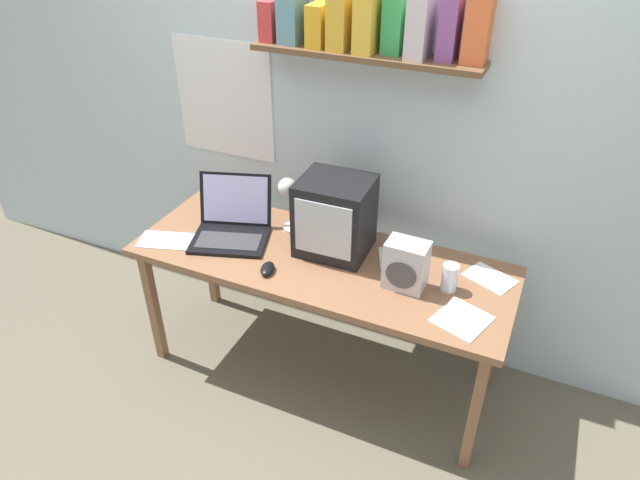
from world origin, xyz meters
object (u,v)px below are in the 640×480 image
object	(u,v)px
corner_desk	(320,269)
laptop	(232,222)
space_heater	(406,265)
computer_mouse	(268,269)
juice_glass	(450,279)
desk_lamp	(289,197)
loose_paper_near_monitor	(168,240)
printed_handout	(490,278)
crt_monitor	(335,216)
open_notebook	(462,319)
loose_paper_near_laptop	(401,258)

from	to	relation	value
corner_desk	laptop	bearing A→B (deg)	178.27
space_heater	computer_mouse	size ratio (longest dim) A/B	1.87
juice_glass	laptop	bearing A→B (deg)	179.96
desk_lamp	juice_glass	bearing A→B (deg)	-0.02
laptop	juice_glass	bearing A→B (deg)	-18.11
loose_paper_near_monitor	printed_handout	bearing A→B (deg)	12.87
desk_lamp	loose_paper_near_monitor	world-z (taller)	desk_lamp
crt_monitor	laptop	xyz separation A→B (m)	(-0.50, -0.08, -0.11)
computer_mouse	printed_handout	bearing A→B (deg)	21.39
open_notebook	loose_paper_near_laptop	world-z (taller)	same
space_heater	printed_handout	xyz separation A→B (m)	(0.33, 0.21, -0.11)
corner_desk	juice_glass	world-z (taller)	juice_glass
computer_mouse	open_notebook	size ratio (longest dim) A/B	0.47
corner_desk	computer_mouse	bearing A→B (deg)	-131.54
open_notebook	loose_paper_near_laptop	distance (m)	0.47
space_heater	open_notebook	distance (m)	0.32
crt_monitor	printed_handout	size ratio (longest dim) A/B	1.46
space_heater	printed_handout	size ratio (longest dim) A/B	0.89
corner_desk	space_heater	size ratio (longest dim) A/B	8.05
space_heater	printed_handout	distance (m)	0.40
space_heater	computer_mouse	bearing A→B (deg)	-163.95
corner_desk	crt_monitor	distance (m)	0.26
corner_desk	printed_handout	distance (m)	0.76
printed_handout	juice_glass	bearing A→B (deg)	-134.32
juice_glass	loose_paper_near_monitor	bearing A→B (deg)	-172.10
juice_glass	loose_paper_near_laptop	world-z (taller)	juice_glass
desk_lamp	loose_paper_near_laptop	world-z (taller)	desk_lamp
desk_lamp	printed_handout	size ratio (longest dim) A/B	1.22
laptop	space_heater	bearing A→B (deg)	-21.52
computer_mouse	desk_lamp	bearing A→B (deg)	99.30
juice_glass	printed_handout	distance (m)	0.22
corner_desk	desk_lamp	distance (m)	0.37
laptop	desk_lamp	world-z (taller)	desk_lamp
space_heater	loose_paper_near_monitor	size ratio (longest dim) A/B	0.70
corner_desk	laptop	distance (m)	0.49
corner_desk	printed_handout	xyz separation A→B (m)	(0.74, 0.17, 0.06)
space_heater	corner_desk	bearing A→B (deg)	176.04
juice_glass	space_heater	world-z (taller)	space_heater
computer_mouse	printed_handout	world-z (taller)	computer_mouse
printed_handout	loose_paper_near_laptop	xyz separation A→B (m)	(-0.40, -0.01, 0.00)
corner_desk	laptop	world-z (taller)	laptop
laptop	loose_paper_near_laptop	size ratio (longest dim) A/B	1.80
loose_paper_near_monitor	open_notebook	distance (m)	1.42
laptop	printed_handout	world-z (taller)	laptop
juice_glass	loose_paper_near_monitor	distance (m)	1.34
space_heater	laptop	bearing A→B (deg)	178.01
computer_mouse	loose_paper_near_laptop	xyz separation A→B (m)	(0.51, 0.35, -0.01)
laptop	computer_mouse	bearing A→B (deg)	-52.10
computer_mouse	open_notebook	bearing A→B (deg)	2.47
computer_mouse	space_heater	bearing A→B (deg)	14.58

